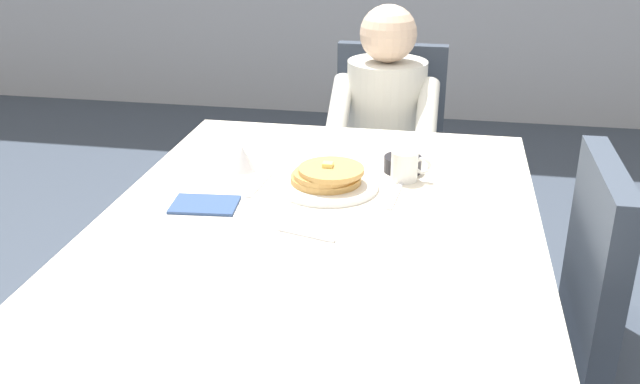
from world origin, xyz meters
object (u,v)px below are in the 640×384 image
(chair_diner, at_px, (387,147))
(cup_coffee, at_px, (405,166))
(plate_breakfast, at_px, (328,185))
(bowl_butter, at_px, (403,164))
(dining_table_main, at_px, (318,252))
(syrup_pitcher, at_px, (243,158))
(knife_right_of_plate, at_px, (396,195))
(spoon_near_edge, at_px, (306,235))
(breakfast_stack, at_px, (327,175))
(fork_left_of_plate, at_px, (259,185))
(chair_right_side, at_px, (628,323))
(diner_person, at_px, (384,126))

(chair_diner, distance_m, cup_coffee, 0.91)
(plate_breakfast, height_order, cup_coffee, cup_coffee)
(cup_coffee, bearing_deg, bowl_butter, 99.74)
(dining_table_main, height_order, chair_diner, chair_diner)
(syrup_pitcher, relative_size, knife_right_of_plate, 0.40)
(knife_right_of_plate, height_order, spoon_near_edge, same)
(breakfast_stack, bearing_deg, dining_table_main, -86.46)
(dining_table_main, height_order, syrup_pitcher, syrup_pitcher)
(cup_coffee, distance_m, fork_left_of_plate, 0.41)
(chair_right_side, height_order, knife_right_of_plate, chair_right_side)
(bowl_butter, bearing_deg, syrup_pitcher, -170.57)
(chair_right_side, bearing_deg, plate_breakfast, -105.11)
(dining_table_main, distance_m, plate_breakfast, 0.23)
(chair_right_side, relative_size, bowl_butter, 8.45)
(diner_person, xyz_separation_m, chair_right_side, (0.70, -1.01, -0.14))
(knife_right_of_plate, bearing_deg, spoon_near_edge, 151.09)
(knife_right_of_plate, bearing_deg, diner_person, 12.80)
(chair_right_side, bearing_deg, breakfast_stack, -105.04)
(cup_coffee, relative_size, knife_right_of_plate, 0.57)
(dining_table_main, relative_size, chair_right_side, 1.64)
(fork_left_of_plate, bearing_deg, dining_table_main, -128.49)
(spoon_near_edge, bearing_deg, cup_coffee, 78.31)
(dining_table_main, relative_size, cup_coffee, 13.49)
(diner_person, bearing_deg, knife_right_of_plate, 97.55)
(syrup_pitcher, bearing_deg, bowl_butter, 9.43)
(chair_diner, bearing_deg, bowl_butter, 98.06)
(chair_diner, bearing_deg, fork_left_of_plate, 74.53)
(cup_coffee, xyz_separation_m, syrup_pitcher, (-0.47, -0.01, -0.01))
(cup_coffee, distance_m, bowl_butter, 0.07)
(fork_left_of_plate, bearing_deg, plate_breakfast, -78.89)
(cup_coffee, height_order, bowl_butter, cup_coffee)
(knife_right_of_plate, bearing_deg, breakfast_stack, 89.41)
(diner_person, relative_size, fork_left_of_plate, 6.22)
(breakfast_stack, height_order, syrup_pitcher, same)
(dining_table_main, height_order, knife_right_of_plate, knife_right_of_plate)
(diner_person, distance_m, cup_coffee, 0.73)
(chair_diner, height_order, cup_coffee, chair_diner)
(breakfast_stack, height_order, spoon_near_edge, breakfast_stack)
(breakfast_stack, bearing_deg, bowl_butter, 39.62)
(bowl_butter, bearing_deg, knife_right_of_plate, -91.19)
(fork_left_of_plate, relative_size, knife_right_of_plate, 0.90)
(breakfast_stack, bearing_deg, syrup_pitcher, 162.03)
(plate_breakfast, relative_size, fork_left_of_plate, 1.56)
(chair_diner, xyz_separation_m, plate_breakfast, (-0.08, -0.96, 0.22))
(spoon_near_edge, bearing_deg, plate_breakfast, 105.55)
(chair_diner, distance_m, syrup_pitcher, 0.97)
(plate_breakfast, distance_m, spoon_near_edge, 0.30)
(chair_right_side, xyz_separation_m, fork_left_of_plate, (-0.97, 0.19, 0.21))
(syrup_pitcher, relative_size, spoon_near_edge, 0.53)
(fork_left_of_plate, distance_m, spoon_near_edge, 0.34)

